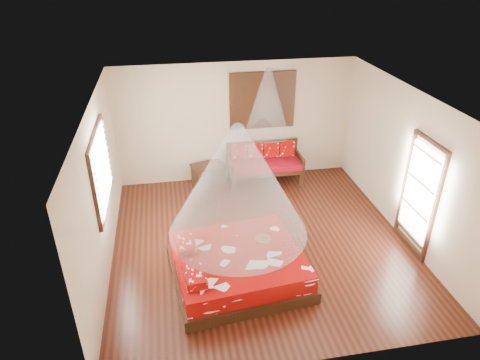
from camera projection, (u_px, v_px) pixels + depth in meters
name	position (u px, v px, depth m)	size (l,w,h in m)	color
room	(262.00, 177.00, 7.50)	(5.54, 5.54, 2.84)	black
bed	(237.00, 265.00, 7.18)	(2.35, 2.17, 0.64)	black
daybed	(264.00, 162.00, 10.08)	(1.73, 0.77, 0.94)	black
storage_chest	(209.00, 175.00, 10.06)	(0.86, 0.73, 0.50)	black
shutter_panel	(263.00, 101.00, 9.72)	(1.52, 0.06, 1.32)	black
window_left	(101.00, 169.00, 7.12)	(0.10, 1.74, 1.34)	black
glazed_door	(419.00, 197.00, 7.56)	(0.08, 1.02, 2.16)	black
wine_tray	(263.00, 237.00, 7.37)	(0.28, 0.28, 0.23)	brown
mosquito_net_main	(238.00, 182.00, 6.42)	(2.20, 2.20, 1.80)	silver
mosquito_net_daybed	(267.00, 103.00, 9.26)	(1.01, 1.01, 1.50)	silver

